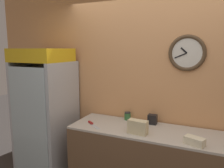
{
  "coord_description": "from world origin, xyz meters",
  "views": [
    {
      "loc": [
        0.6,
        -1.55,
        1.88
      ],
      "look_at": [
        -0.52,
        0.94,
        1.43
      ],
      "focal_mm": 35.0,
      "sensor_mm": 36.0,
      "label": 1
    }
  ],
  "objects_px": {
    "sandwich_flat_left": "(194,141)",
    "chefs_knife": "(92,124)",
    "beverage_cooler": "(48,108)",
    "napkin_dispenser": "(152,119)",
    "sandwich_stack_bottom": "(138,130)",
    "sandwich_stack_middle": "(138,124)",
    "condiment_jar": "(128,116)"
  },
  "relations": [
    {
      "from": "sandwich_stack_middle",
      "to": "chefs_knife",
      "type": "height_order",
      "value": "sandwich_stack_middle"
    },
    {
      "from": "sandwich_stack_bottom",
      "to": "chefs_knife",
      "type": "bearing_deg",
      "value": 175.8
    },
    {
      "from": "sandwich_flat_left",
      "to": "napkin_dispenser",
      "type": "bearing_deg",
      "value": 140.99
    },
    {
      "from": "chefs_knife",
      "to": "beverage_cooler",
      "type": "bearing_deg",
      "value": 170.39
    },
    {
      "from": "sandwich_stack_bottom",
      "to": "sandwich_stack_middle",
      "type": "height_order",
      "value": "sandwich_stack_middle"
    },
    {
      "from": "sandwich_flat_left",
      "to": "condiment_jar",
      "type": "bearing_deg",
      "value": 152.45
    },
    {
      "from": "sandwich_stack_bottom",
      "to": "condiment_jar",
      "type": "bearing_deg",
      "value": 123.51
    },
    {
      "from": "sandwich_flat_left",
      "to": "napkin_dispenser",
      "type": "xyz_separation_m",
      "value": [
        -0.53,
        0.43,
        0.02
      ]
    },
    {
      "from": "beverage_cooler",
      "to": "condiment_jar",
      "type": "distance_m",
      "value": 1.17
    },
    {
      "from": "sandwich_flat_left",
      "to": "napkin_dispenser",
      "type": "relative_size",
      "value": 1.78
    },
    {
      "from": "sandwich_flat_left",
      "to": "condiment_jar",
      "type": "height_order",
      "value": "condiment_jar"
    },
    {
      "from": "beverage_cooler",
      "to": "sandwich_stack_bottom",
      "type": "bearing_deg",
      "value": -7.3
    },
    {
      "from": "sandwich_stack_bottom",
      "to": "chefs_knife",
      "type": "xyz_separation_m",
      "value": [
        -0.61,
        0.04,
        -0.03
      ]
    },
    {
      "from": "sandwich_stack_bottom",
      "to": "napkin_dispenser",
      "type": "height_order",
      "value": "napkin_dispenser"
    },
    {
      "from": "sandwich_flat_left",
      "to": "condiment_jar",
      "type": "distance_m",
      "value": 0.99
    },
    {
      "from": "napkin_dispenser",
      "to": "beverage_cooler",
      "type": "bearing_deg",
      "value": -172.32
    },
    {
      "from": "beverage_cooler",
      "to": "sandwich_stack_bottom",
      "type": "distance_m",
      "value": 1.43
    },
    {
      "from": "beverage_cooler",
      "to": "chefs_knife",
      "type": "xyz_separation_m",
      "value": [
        0.81,
        -0.14,
        -0.09
      ]
    },
    {
      "from": "sandwich_stack_middle",
      "to": "napkin_dispenser",
      "type": "relative_size",
      "value": 1.9
    },
    {
      "from": "sandwich_flat_left",
      "to": "napkin_dispenser",
      "type": "height_order",
      "value": "napkin_dispenser"
    },
    {
      "from": "chefs_knife",
      "to": "sandwich_stack_middle",
      "type": "bearing_deg",
      "value": -4.2
    },
    {
      "from": "beverage_cooler",
      "to": "chefs_knife",
      "type": "distance_m",
      "value": 0.82
    },
    {
      "from": "sandwich_stack_bottom",
      "to": "condiment_jar",
      "type": "distance_m",
      "value": 0.49
    },
    {
      "from": "sandwich_stack_bottom",
      "to": "sandwich_flat_left",
      "type": "relative_size",
      "value": 1.07
    },
    {
      "from": "sandwich_stack_middle",
      "to": "beverage_cooler",
      "type": "bearing_deg",
      "value": 172.7
    },
    {
      "from": "sandwich_stack_bottom",
      "to": "chefs_knife",
      "type": "distance_m",
      "value": 0.61
    },
    {
      "from": "sandwich_stack_middle",
      "to": "napkin_dispenser",
      "type": "bearing_deg",
      "value": 79.07
    },
    {
      "from": "chefs_knife",
      "to": "sandwich_stack_bottom",
      "type": "bearing_deg",
      "value": -4.2
    },
    {
      "from": "sandwich_flat_left",
      "to": "chefs_knife",
      "type": "relative_size",
      "value": 0.83
    },
    {
      "from": "sandwich_stack_bottom",
      "to": "condiment_jar",
      "type": "relative_size",
      "value": 2.18
    },
    {
      "from": "chefs_knife",
      "to": "napkin_dispenser",
      "type": "bearing_deg",
      "value": 26.31
    },
    {
      "from": "chefs_knife",
      "to": "napkin_dispenser",
      "type": "height_order",
      "value": "napkin_dispenser"
    }
  ]
}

